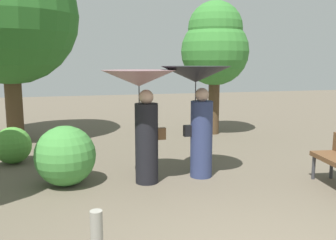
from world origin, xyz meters
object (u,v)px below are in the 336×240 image
(person_right, at_px, (198,97))
(tree_near_right, at_px, (215,45))
(person_left, at_px, (142,101))
(tree_mid_left, at_px, (7,4))

(person_right, height_order, tree_near_right, tree_near_right)
(person_left, distance_m, tree_mid_left, 5.39)
(tree_near_right, bearing_deg, person_left, -126.77)
(person_left, bearing_deg, tree_mid_left, 36.26)
(tree_near_right, bearing_deg, tree_mid_left, 174.86)
(tree_mid_left, bearing_deg, tree_near_right, -5.14)
(tree_near_right, relative_size, tree_mid_left, 0.68)
(tree_near_right, height_order, tree_mid_left, tree_mid_left)
(person_right, bearing_deg, person_left, 98.89)
(tree_near_right, distance_m, tree_mid_left, 5.52)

